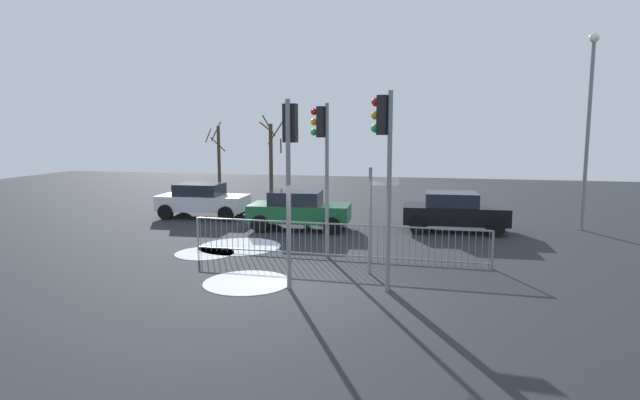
{
  "coord_description": "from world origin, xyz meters",
  "views": [
    {
      "loc": [
        2.86,
        -12.17,
        3.8
      ],
      "look_at": [
        -0.52,
        2.98,
        1.7
      ],
      "focal_mm": 29.42,
      "sensor_mm": 36.0,
      "label": 1
    }
  ],
  "objects_px": {
    "bare_tree_centre": "(271,157)",
    "traffic_light_foreground_left": "(322,145)",
    "bare_tree_left": "(218,155)",
    "direction_sign_post": "(372,214)",
    "street_lamp": "(589,113)",
    "car_black_near": "(454,211)",
    "car_green_trailing": "(299,209)",
    "traffic_light_mid_left": "(385,146)",
    "traffic_light_rear_left": "(290,151)",
    "car_white_far": "(202,200)"
  },
  "relations": [
    {
      "from": "bare_tree_centre",
      "to": "traffic_light_foreground_left",
      "type": "bearing_deg",
      "value": -66.15
    },
    {
      "from": "bare_tree_left",
      "to": "traffic_light_foreground_left",
      "type": "bearing_deg",
      "value": -57.44
    },
    {
      "from": "direction_sign_post",
      "to": "traffic_light_foreground_left",
      "type": "bearing_deg",
      "value": 140.96
    },
    {
      "from": "traffic_light_foreground_left",
      "to": "street_lamp",
      "type": "bearing_deg",
      "value": -44.14
    },
    {
      "from": "car_black_near",
      "to": "bare_tree_left",
      "type": "height_order",
      "value": "bare_tree_left"
    },
    {
      "from": "bare_tree_left",
      "to": "car_green_trailing",
      "type": "bearing_deg",
      "value": -55.0
    },
    {
      "from": "traffic_light_mid_left",
      "to": "bare_tree_left",
      "type": "distance_m",
      "value": 22.94
    },
    {
      "from": "traffic_light_rear_left",
      "to": "direction_sign_post",
      "type": "distance_m",
      "value": 2.94
    },
    {
      "from": "car_green_trailing",
      "to": "car_white_far",
      "type": "bearing_deg",
      "value": 156.26
    },
    {
      "from": "direction_sign_post",
      "to": "street_lamp",
      "type": "height_order",
      "value": "street_lamp"
    },
    {
      "from": "traffic_light_foreground_left",
      "to": "bare_tree_centre",
      "type": "height_order",
      "value": "bare_tree_centre"
    },
    {
      "from": "car_white_far",
      "to": "car_green_trailing",
      "type": "xyz_separation_m",
      "value": [
        4.8,
        -1.76,
        0.0
      ]
    },
    {
      "from": "car_white_far",
      "to": "bare_tree_centre",
      "type": "relative_size",
      "value": 0.84
    },
    {
      "from": "car_white_far",
      "to": "bare_tree_left",
      "type": "height_order",
      "value": "bare_tree_left"
    },
    {
      "from": "direction_sign_post",
      "to": "bare_tree_left",
      "type": "xyz_separation_m",
      "value": [
        -12.05,
        17.82,
        0.56
      ]
    },
    {
      "from": "traffic_light_foreground_left",
      "to": "car_black_near",
      "type": "relative_size",
      "value": 1.18
    },
    {
      "from": "bare_tree_left",
      "to": "car_black_near",
      "type": "bearing_deg",
      "value": -38.34
    },
    {
      "from": "traffic_light_rear_left",
      "to": "street_lamp",
      "type": "height_order",
      "value": "street_lamp"
    },
    {
      "from": "bare_tree_centre",
      "to": "direction_sign_post",
      "type": "bearing_deg",
      "value": -63.05
    },
    {
      "from": "car_black_near",
      "to": "bare_tree_left",
      "type": "xyz_separation_m",
      "value": [
        -14.34,
        11.34,
        1.39
      ]
    },
    {
      "from": "traffic_light_foreground_left",
      "to": "car_green_trailing",
      "type": "xyz_separation_m",
      "value": [
        -1.8,
        3.99,
        -2.58
      ]
    },
    {
      "from": "car_black_near",
      "to": "street_lamp",
      "type": "height_order",
      "value": "street_lamp"
    },
    {
      "from": "direction_sign_post",
      "to": "car_black_near",
      "type": "xyz_separation_m",
      "value": [
        2.29,
        6.48,
        -0.82
      ]
    },
    {
      "from": "traffic_light_mid_left",
      "to": "traffic_light_foreground_left",
      "type": "xyz_separation_m",
      "value": [
        -2.12,
        3.01,
        -0.08
      ]
    },
    {
      "from": "car_black_near",
      "to": "car_white_far",
      "type": "bearing_deg",
      "value": 173.06
    },
    {
      "from": "traffic_light_rear_left",
      "to": "bare_tree_centre",
      "type": "distance_m",
      "value": 17.41
    },
    {
      "from": "car_black_near",
      "to": "car_green_trailing",
      "type": "xyz_separation_m",
      "value": [
        -5.78,
        -0.87,
        0.0
      ]
    },
    {
      "from": "car_black_near",
      "to": "car_green_trailing",
      "type": "distance_m",
      "value": 5.85
    },
    {
      "from": "car_green_trailing",
      "to": "traffic_light_rear_left",
      "type": "bearing_deg",
      "value": -80.17
    },
    {
      "from": "traffic_light_mid_left",
      "to": "bare_tree_centre",
      "type": "bearing_deg",
      "value": 55.61
    },
    {
      "from": "traffic_light_rear_left",
      "to": "car_white_far",
      "type": "height_order",
      "value": "traffic_light_rear_left"
    },
    {
      "from": "traffic_light_mid_left",
      "to": "car_green_trailing",
      "type": "xyz_separation_m",
      "value": [
        -3.92,
        7.0,
        -2.65
      ]
    },
    {
      "from": "car_green_trailing",
      "to": "car_black_near",
      "type": "bearing_deg",
      "value": 5.0
    },
    {
      "from": "traffic_light_mid_left",
      "to": "bare_tree_left",
      "type": "bearing_deg",
      "value": 62.44
    },
    {
      "from": "direction_sign_post",
      "to": "car_white_far",
      "type": "relative_size",
      "value": 0.73
    },
    {
      "from": "traffic_light_foreground_left",
      "to": "car_green_trailing",
      "type": "relative_size",
      "value": 1.17
    },
    {
      "from": "car_white_far",
      "to": "direction_sign_post",
      "type": "bearing_deg",
      "value": -43.24
    },
    {
      "from": "traffic_light_mid_left",
      "to": "car_white_far",
      "type": "xyz_separation_m",
      "value": [
        -8.71,
        8.76,
        -2.65
      ]
    },
    {
      "from": "direction_sign_post",
      "to": "street_lamp",
      "type": "xyz_separation_m",
      "value": [
        7.05,
        7.77,
        2.82
      ]
    },
    {
      "from": "car_white_far",
      "to": "street_lamp",
      "type": "distance_m",
      "value": 15.77
    },
    {
      "from": "bare_tree_left",
      "to": "street_lamp",
      "type": "bearing_deg",
      "value": -27.75
    },
    {
      "from": "street_lamp",
      "to": "car_black_near",
      "type": "bearing_deg",
      "value": -164.81
    },
    {
      "from": "direction_sign_post",
      "to": "car_green_trailing",
      "type": "bearing_deg",
      "value": 126.47
    },
    {
      "from": "street_lamp",
      "to": "bare_tree_centre",
      "type": "xyz_separation_m",
      "value": [
        -14.57,
        7.02,
        -2.13
      ]
    },
    {
      "from": "car_green_trailing",
      "to": "street_lamp",
      "type": "distance_m",
      "value": 11.36
    },
    {
      "from": "car_white_far",
      "to": "traffic_light_foreground_left",
      "type": "bearing_deg",
      "value": -42.72
    },
    {
      "from": "car_black_near",
      "to": "bare_tree_centre",
      "type": "height_order",
      "value": "bare_tree_centre"
    },
    {
      "from": "traffic_light_foreground_left",
      "to": "car_green_trailing",
      "type": "bearing_deg",
      "value": 34.94
    },
    {
      "from": "traffic_light_rear_left",
      "to": "street_lamp",
      "type": "bearing_deg",
      "value": 50.33
    },
    {
      "from": "traffic_light_mid_left",
      "to": "direction_sign_post",
      "type": "relative_size",
      "value": 1.65
    }
  ]
}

